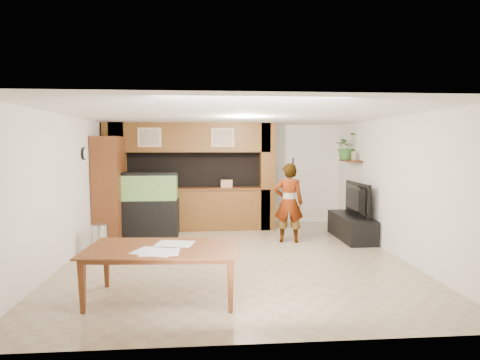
{
  "coord_description": "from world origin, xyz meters",
  "views": [
    {
      "loc": [
        -0.5,
        -7.24,
        2.07
      ],
      "look_at": [
        0.13,
        0.6,
        1.38
      ],
      "focal_mm": 30.0,
      "sensor_mm": 36.0,
      "label": 1
    }
  ],
  "objects": [
    {
      "name": "tv_stand",
      "position": [
        2.65,
        1.27,
        0.26
      ],
      "size": [
        0.58,
        1.58,
        0.53
      ],
      "primitive_type": "cube",
      "color": "black",
      "rests_on": "floor"
    },
    {
      "name": "wall_left",
      "position": [
        -3.0,
        0.0,
        1.3
      ],
      "size": [
        0.0,
        6.5,
        6.5
      ],
      "primitive_type": "plane",
      "rotation": [
        1.57,
        0.0,
        1.57
      ],
      "color": "silver",
      "rests_on": "floor"
    },
    {
      "name": "trash_can",
      "position": [
        -2.58,
        0.48,
        0.28
      ],
      "size": [
        0.31,
        0.31,
        0.57
      ],
      "primitive_type": "cylinder",
      "color": "#B2B2B7",
      "rests_on": "floor"
    },
    {
      "name": "wall_back",
      "position": [
        0.0,
        3.25,
        1.3
      ],
      "size": [
        6.0,
        0.0,
        6.0
      ],
      "primitive_type": "plane",
      "rotation": [
        1.57,
        0.0,
        0.0
      ],
      "color": "silver",
      "rests_on": "floor"
    },
    {
      "name": "microphone",
      "position": [
        1.26,
        0.94,
        1.73
      ],
      "size": [
        0.03,
        0.09,
        0.15
      ],
      "primitive_type": "cylinder",
      "rotation": [
        0.44,
        0.0,
        0.0
      ],
      "color": "black",
      "rests_on": "person"
    },
    {
      "name": "newspaper_c",
      "position": [
        -0.96,
        -1.76,
        0.72
      ],
      "size": [
        0.56,
        0.46,
        0.01
      ],
      "primitive_type": "cube",
      "rotation": [
        0.0,
        0.0,
        -0.21
      ],
      "color": "silver",
      "rests_on": "dining_table"
    },
    {
      "name": "aquarium",
      "position": [
        -1.84,
        1.95,
        0.72
      ],
      "size": [
        1.32,
        0.49,
        1.46
      ],
      "rotation": [
        0.0,
        0.0,
        0.0
      ],
      "color": "black",
      "rests_on": "floor"
    },
    {
      "name": "pantry_cabinet",
      "position": [
        -2.7,
        1.85,
        1.13
      ],
      "size": [
        0.56,
        0.92,
        2.26
      ],
      "primitive_type": "cube",
      "color": "brown",
      "rests_on": "floor"
    },
    {
      "name": "photo_frame",
      "position": [
        2.85,
        1.78,
        1.82
      ],
      "size": [
        0.03,
        0.15,
        0.21
      ],
      "primitive_type": "cube",
      "rotation": [
        0.0,
        0.0,
        -0.01
      ],
      "color": "tan",
      "rests_on": "wall_shelf"
    },
    {
      "name": "wall_clock",
      "position": [
        -2.97,
        1.0,
        1.9
      ],
      "size": [
        0.05,
        0.25,
        0.25
      ],
      "color": "black",
      "rests_on": "wall_left"
    },
    {
      "name": "potted_plant",
      "position": [
        2.82,
        2.18,
        2.04
      ],
      "size": [
        0.72,
        0.67,
        0.64
      ],
      "primitive_type": "imported",
      "rotation": [
        0.0,
        0.0,
        0.38
      ],
      "color": "#376C2B",
      "rests_on": "wall_shelf"
    },
    {
      "name": "person",
      "position": [
        1.21,
        1.1,
        0.85
      ],
      "size": [
        0.68,
        0.51,
        1.69
      ],
      "primitive_type": "imported",
      "rotation": [
        0.0,
        0.0,
        2.96
      ],
      "color": "tan",
      "rests_on": "floor"
    },
    {
      "name": "counter_box",
      "position": [
        -0.04,
        2.45,
        1.13
      ],
      "size": [
        0.3,
        0.22,
        0.18
      ],
      "primitive_type": "cube",
      "rotation": [
        0.0,
        0.0,
        -0.14
      ],
      "color": "tan",
      "rests_on": "partition"
    },
    {
      "name": "ceiling",
      "position": [
        0.0,
        0.0,
        2.6
      ],
      "size": [
        6.5,
        6.5,
        0.0
      ],
      "primitive_type": "plane",
      "color": "white",
      "rests_on": "wall_back"
    },
    {
      "name": "floor",
      "position": [
        0.0,
        0.0,
        0.0
      ],
      "size": [
        6.5,
        6.5,
        0.0
      ],
      "primitive_type": "plane",
      "color": "tan",
      "rests_on": "ground"
    },
    {
      "name": "partition",
      "position": [
        -0.95,
        2.64,
        1.31
      ],
      "size": [
        4.2,
        0.99,
        2.6
      ],
      "color": "brown",
      "rests_on": "floor"
    },
    {
      "name": "television",
      "position": [
        2.65,
        1.27,
        0.89
      ],
      "size": [
        0.19,
        1.27,
        0.73
      ],
      "primitive_type": "imported",
      "rotation": [
        0.0,
        0.0,
        1.59
      ],
      "color": "black",
      "rests_on": "tv_stand"
    },
    {
      "name": "wall_right",
      "position": [
        3.0,
        0.0,
        1.3
      ],
      "size": [
        0.0,
        6.5,
        6.5
      ],
      "primitive_type": "plane",
      "rotation": [
        1.57,
        0.0,
        -1.57
      ],
      "color": "silver",
      "rests_on": "floor"
    },
    {
      "name": "newspaper_b",
      "position": [
        -1.12,
        -2.2,
        0.72
      ],
      "size": [
        0.5,
        0.37,
        0.01
      ],
      "primitive_type": "cube",
      "rotation": [
        0.0,
        0.0,
        0.03
      ],
      "color": "silver",
      "rests_on": "dining_table"
    },
    {
      "name": "dining_table",
      "position": [
        -1.11,
        -1.96,
        0.36
      ],
      "size": [
        2.1,
        1.27,
        0.71
      ],
      "primitive_type": "imported",
      "rotation": [
        0.0,
        0.0,
        -0.07
      ],
      "color": "brown",
      "rests_on": "floor"
    },
    {
      "name": "wall_shelf",
      "position": [
        2.85,
        1.95,
        1.7
      ],
      "size": [
        0.25,
        0.9,
        0.04
      ],
      "primitive_type": "cube",
      "color": "brown",
      "rests_on": "wall_right"
    },
    {
      "name": "newspaper_a",
      "position": [
        -1.18,
        -2.16,
        0.72
      ],
      "size": [
        0.65,
        0.57,
        0.01
      ],
      "primitive_type": "cube",
      "rotation": [
        0.0,
        0.0,
        -0.41
      ],
      "color": "silver",
      "rests_on": "dining_table"
    }
  ]
}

